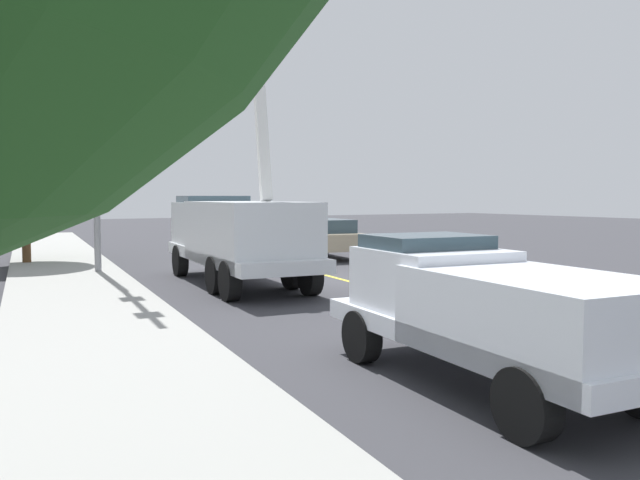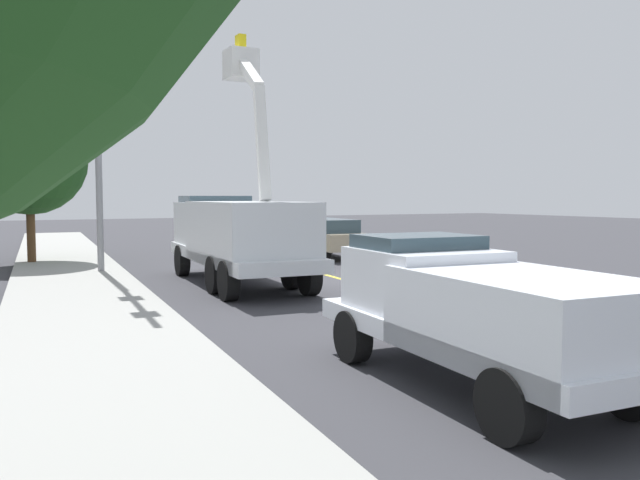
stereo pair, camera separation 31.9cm
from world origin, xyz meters
The scene contains 9 objects.
ground centered at (0.00, 0.00, 0.00)m, with size 120.00×120.00×0.00m, color #38383D.
sidewalk_far_side centered at (0.52, 7.95, 0.06)m, with size 60.00×3.60×0.12m, color #9E9E99.
lane_centre_stripe centered at (0.00, 0.00, 0.00)m, with size 50.00×0.16×0.01m, color yellow.
utility_bucket_truck centered at (0.58, 3.35, 1.63)m, with size 8.35×3.03×7.65m.
service_pickup_truck centered at (-10.88, 4.11, 1.12)m, with size 5.73×2.48×2.06m.
passing_minivan centered at (6.62, -3.01, 0.97)m, with size 4.91×2.21×1.69m.
traffic_cone_mid_front centered at (4.73, 1.07, 0.35)m, with size 0.40×0.40×0.71m.
traffic_signal_mast centered at (3.48, 6.74, 5.87)m, with size 5.97×0.72×8.87m.
street_tree_right centered at (9.46, 8.57, 4.15)m, with size 4.42×4.42×6.37m.
Camera 1 is at (-17.43, 10.36, 2.67)m, focal length 35.54 mm.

